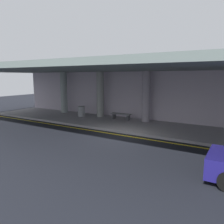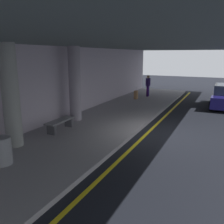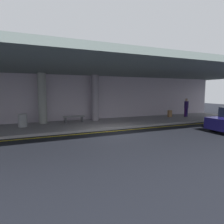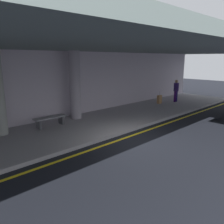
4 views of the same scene
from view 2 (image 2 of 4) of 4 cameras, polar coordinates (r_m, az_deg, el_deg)
name	(u,v)px [view 2 (image 2 of 4)]	position (r m, az deg, el deg)	size (l,w,h in m)	color
ground_plane	(162,134)	(10.89, 11.59, -5.13)	(60.00, 60.00, 0.00)	black
sidewalk	(99,124)	(11.93, -3.01, -2.86)	(26.00, 4.20, 0.15)	#959297
lane_stripe_yellow	(148,132)	(11.04, 8.50, -4.73)	(26.00, 0.14, 0.01)	yellow
support_column_left_mid	(11,96)	(9.23, -22.69, 3.42)	(0.60, 0.60, 3.65)	gray
support_column_center	(75,84)	(12.24, -8.73, 6.50)	(0.60, 0.60, 3.65)	gray
ceiling_overhang	(108,42)	(11.24, -0.92, 16.15)	(28.00, 13.20, 0.30)	slate
terminal_back_wall	(60,85)	(12.77, -12.10, 6.30)	(26.00, 0.30, 3.80)	#BAAEBE
traveler_with_luggage	(148,84)	(19.49, 8.44, 6.46)	(0.38, 0.38, 1.68)	#270746
suitcase_upright_primary	(136,95)	(18.30, 5.64, 4.04)	(0.36, 0.22, 0.90)	#946942
bench_metal	(60,123)	(10.83, -12.03, -2.48)	(1.60, 0.50, 0.48)	slate
trash_bin_steel	(2,151)	(8.12, -24.39, -8.28)	(0.56, 0.56, 0.85)	gray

